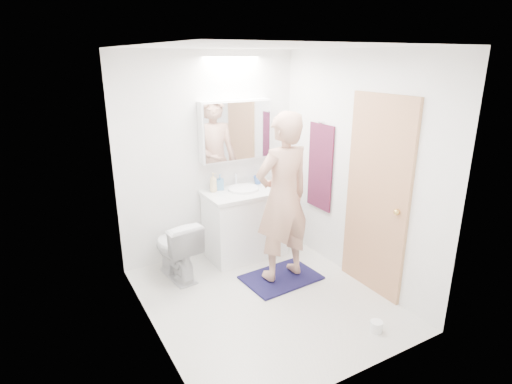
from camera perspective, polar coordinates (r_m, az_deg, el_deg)
floor at (r=4.32m, az=1.10°, el=-14.39°), size 2.50×2.50×0.00m
ceiling at (r=3.64m, az=1.34°, el=19.37°), size 2.50×2.50×0.00m
wall_back at (r=4.88m, az=-6.35°, el=4.78°), size 2.50×0.00×2.50m
wall_front at (r=2.87m, az=14.14°, el=-5.46°), size 2.50×0.00×2.50m
wall_left at (r=3.41m, az=-14.90°, el=-1.75°), size 0.00×2.50×2.50m
wall_right at (r=4.45m, az=13.48°, el=3.05°), size 0.00×2.50×2.50m
vanity_cabinet at (r=5.02m, az=-1.55°, el=-4.50°), size 0.90×0.55×0.78m
countertop at (r=4.87m, az=-1.59°, el=-0.05°), size 0.95×0.58×0.04m
sink_basin at (r=4.89m, az=-1.76°, el=0.44°), size 0.36×0.36×0.03m
faucet at (r=5.03m, az=-2.79°, el=1.72°), size 0.02×0.02×0.16m
medicine_cabinet at (r=4.88m, az=-2.86°, el=8.45°), size 0.88×0.14×0.70m
mirror_panel at (r=4.82m, az=-2.44°, el=8.32°), size 0.84×0.01×0.66m
toilet at (r=4.62m, az=-10.95°, el=-7.64°), size 0.45×0.70×0.68m
bath_rug at (r=4.65m, az=3.46°, el=-11.67°), size 0.83×0.60×0.02m
person at (r=4.26m, az=3.70°, el=-0.82°), size 0.68×0.47×1.78m
door at (r=4.26m, az=16.26°, el=-0.69°), size 0.04×0.80×2.00m
door_knob at (r=4.06m, az=18.79°, el=-2.63°), size 0.06×0.06×0.06m
towel at (r=4.86m, az=8.82°, el=3.40°), size 0.02×0.42×1.00m
towel_hook at (r=4.75m, az=9.00°, el=9.45°), size 0.07×0.02×0.02m
soap_bottle_a at (r=4.82m, az=-5.89°, el=1.33°), size 0.12×0.12×0.23m
soap_bottle_b at (r=4.89m, az=-4.96°, el=1.37°), size 0.11×0.11×0.19m
toothbrush_cup at (r=5.11m, az=0.26°, el=1.68°), size 0.13×0.13×0.10m
toilet_paper_roll at (r=4.00m, az=16.22°, el=-17.33°), size 0.11×0.11×0.10m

